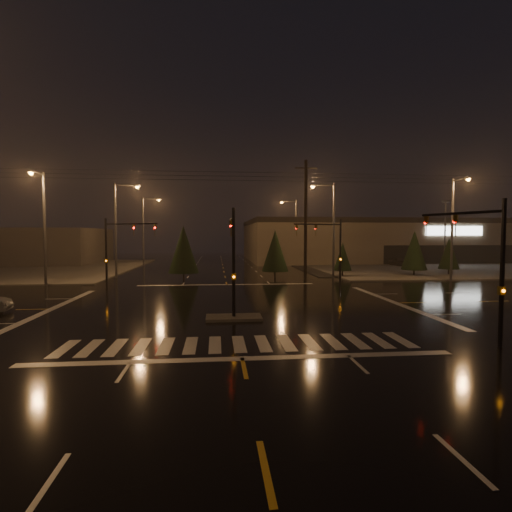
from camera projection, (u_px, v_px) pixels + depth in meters
name	position (u px, v px, depth m)	size (l,w,h in m)	color
ground	(231.00, 306.00, 25.55)	(140.00, 140.00, 0.00)	black
sidewalk_ne	(429.00, 266.00, 58.33)	(36.00, 36.00, 0.12)	#413F3A
median_island	(234.00, 318.00, 21.57)	(3.00, 1.60, 0.15)	#413F3A
crosswalk	(239.00, 344.00, 16.61)	(15.00, 2.60, 0.01)	beige
stop_bar_near	(242.00, 359.00, 14.62)	(16.00, 0.50, 0.01)	beige
stop_bar_far	(227.00, 285.00, 36.48)	(16.00, 0.50, 0.01)	beige
parking_lot	(469.00, 267.00, 56.84)	(50.00, 24.00, 0.08)	black
retail_building	(409.00, 239.00, 74.52)	(60.20, 28.30, 7.20)	#6D5B4D
commercial_block	(2.00, 246.00, 63.68)	(30.00, 18.00, 5.60)	#413B39
signal_mast_median	(233.00, 249.00, 22.31)	(0.25, 4.59, 6.00)	black
signal_mast_ne	(331.00, 243.00, 36.37)	(4.84, 1.86, 6.00)	black
signal_mast_nw	(117.00, 244.00, 34.49)	(4.84, 1.86, 6.00)	black
signal_mast_se	(484.00, 255.00, 16.68)	(1.55, 3.87, 6.00)	black
streetlight_1	(119.00, 223.00, 42.03)	(2.77, 0.32, 10.00)	#38383A
streetlight_2	(145.00, 226.00, 57.93)	(2.77, 0.32, 10.00)	#38383A
streetlight_3	(331.00, 223.00, 42.26)	(2.77, 0.32, 10.00)	#38383A
streetlight_4	(294.00, 227.00, 62.13)	(2.77, 0.32, 10.00)	#38383A
streetlight_5	(43.00, 221.00, 34.78)	(0.32, 2.77, 10.00)	#38383A
streetlight_6	(454.00, 222.00, 38.54)	(0.32, 2.77, 10.00)	#38383A
utility_pole_1	(306.00, 219.00, 39.94)	(2.20, 0.32, 12.00)	black
conifer_0	(343.00, 257.00, 43.23)	(1.94, 1.94, 3.73)	black
conifer_1	(414.00, 250.00, 44.24)	(2.79, 2.79, 5.06)	black
conifer_2	(449.00, 253.00, 45.25)	(2.28, 2.28, 4.27)	black
conifer_3	(183.00, 249.00, 40.39)	(3.07, 3.07, 5.50)	black
conifer_4	(275.00, 251.00, 42.34)	(2.81, 2.81, 5.09)	black
car_parked	(399.00, 262.00, 58.08)	(1.59, 3.95, 1.35)	black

